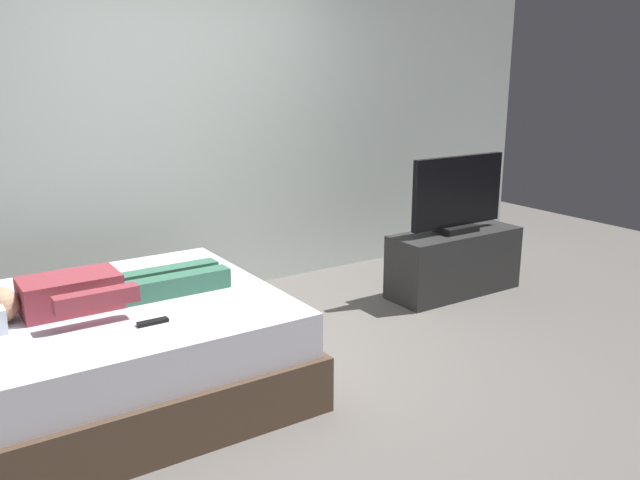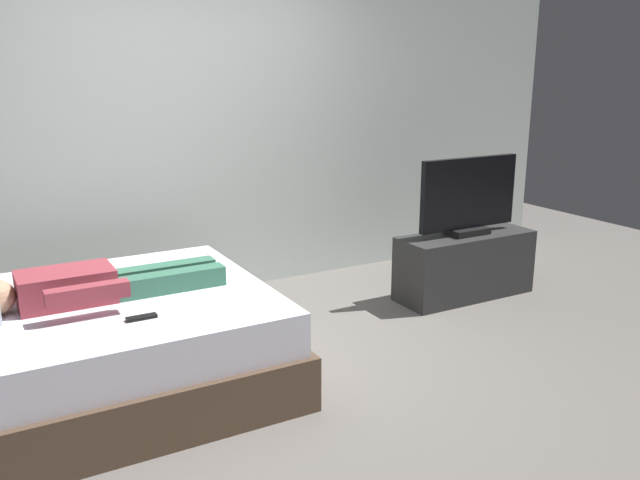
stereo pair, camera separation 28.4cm
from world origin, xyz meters
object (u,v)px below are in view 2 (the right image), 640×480
object	(u,v)px
bed	(92,348)
person	(92,285)
remote	(142,317)
tv	(468,198)
tv_stand	(464,265)

from	to	relation	value
bed	person	distance (m)	0.36
bed	remote	distance (m)	0.53
bed	remote	xyz separation A→B (m)	(0.18, -0.41, 0.29)
bed	tv	bearing A→B (deg)	4.66
bed	tv	world-z (taller)	tv
remote	bed	bearing A→B (deg)	113.84
bed	tv	xyz separation A→B (m)	(2.84, 0.23, 0.52)
person	tv_stand	world-z (taller)	person
tv_stand	bed	bearing A→B (deg)	-175.34
remote	tv	distance (m)	2.75
bed	tv_stand	world-z (taller)	bed
person	remote	distance (m)	0.44
bed	remote	world-z (taller)	remote
person	tv_stand	distance (m)	2.85
bed	person	xyz separation A→B (m)	(0.03, -0.00, 0.36)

